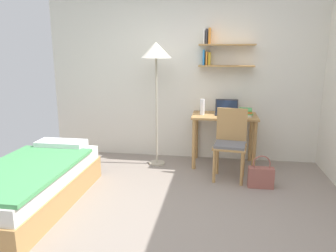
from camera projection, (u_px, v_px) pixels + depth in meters
name	position (u px, v px, depth m)	size (l,w,h in m)	color
ground_plane	(167.00, 217.00, 3.29)	(5.28, 5.28, 0.00)	gray
wall_back	(188.00, 76.00, 4.94)	(4.40, 0.27, 2.60)	silver
bed	(32.00, 185.00, 3.51)	(0.91, 1.89, 0.54)	#B2844C
desk	(224.00, 125.00, 4.70)	(0.94, 0.59, 0.77)	#B2844C
desk_chair	(230.00, 141.00, 4.22)	(0.46, 0.43, 0.94)	#B2844C
standing_lamp	(156.00, 56.00, 4.51)	(0.44, 0.44, 1.80)	#B2A893
laptop	(227.00, 111.00, 4.71)	(0.34, 0.24, 0.21)	black
water_bottle	(202.00, 107.00, 4.66)	(0.07, 0.07, 0.23)	silver
book_stack	(246.00, 112.00, 4.57)	(0.20, 0.24, 0.11)	silver
handbag	(261.00, 177.00, 3.99)	(0.32, 0.12, 0.42)	#99564C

